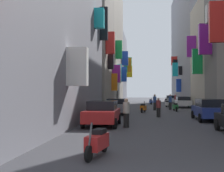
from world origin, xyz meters
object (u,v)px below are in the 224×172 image
Objects in this scene: traffic_light_near_corner at (117,83)px; parked_car_white at (183,102)px; pedestrian_crossing at (170,102)px; pedestrian_near_right at (126,113)px; scooter_blue at (151,102)px; pedestrian_far_away at (175,99)px; parked_car_blue at (208,109)px; pedestrian_mid_street at (158,108)px; scooter_green at (175,107)px; scooter_white at (168,104)px; parked_car_grey at (116,106)px; scooter_orange at (143,108)px; scooter_red at (97,142)px; parked_car_red at (102,113)px; scooter_silver at (166,101)px; parked_car_silver at (171,99)px; pedestrian_near_left at (155,102)px.

parked_car_white is at bearing 5.41° from traffic_light_near_corner.
pedestrian_crossing is 1.06× the size of pedestrian_near_right.
pedestrian_far_away reaches higher than scooter_blue.
parked_car_blue is 2.80× the size of pedestrian_mid_street.
scooter_white is (-0.19, 7.59, -0.00)m from scooter_green.
parked_car_white reaches higher than parked_car_grey.
scooter_white is at bearing 164.23° from parked_car_white.
scooter_orange is 0.37× the size of traffic_light_near_corner.
traffic_light_near_corner is at bearing 95.13° from parked_car_grey.
scooter_red is at bearing -86.41° from parked_car_grey.
scooter_green and scooter_white have the same top height.
pedestrian_near_right is (-2.08, -30.32, 0.38)m from scooter_blue.
parked_car_red reaches higher than parked_car_grey.
pedestrian_far_away is (7.41, 19.63, 0.10)m from parked_car_grey.
scooter_red is 1.01× the size of scooter_green.
parked_car_white is at bearing 70.14° from parked_car_red.
scooter_green and scooter_silver have the same top height.
scooter_red is at bearing -97.35° from scooter_silver.
scooter_silver is 26.24m from pedestrian_mid_street.
traffic_light_near_corner reaches higher than scooter_white.
parked_car_white is at bearing -65.70° from scooter_blue.
parked_car_silver is 8.54m from scooter_blue.
pedestrian_crossing is 12.66m from pedestrian_far_away.
parked_car_blue is 12.19m from pedestrian_crossing.
scooter_white is 22.47m from pedestrian_near_right.
scooter_green is 1.07× the size of scooter_blue.
pedestrian_mid_street is (3.67, 6.24, -0.01)m from parked_car_red.
traffic_light_near_corner is (-6.64, -1.35, 2.74)m from scooter_white.
scooter_silver is (-0.85, 28.30, -0.34)m from parked_car_blue.
scooter_orange is 10.40m from scooter_white.
pedestrian_near_right is 0.35× the size of traffic_light_near_corner.
parked_car_grey is 20.98m from pedestrian_far_away.
pedestrian_crossing is 1.04× the size of pedestrian_far_away.
scooter_silver is (6.26, 32.34, -0.32)m from parked_car_red.
parked_car_grey is at bearing -134.44° from scooter_orange.
scooter_white is (-1.50, 17.37, -0.34)m from parked_car_blue.
pedestrian_far_away is at bearing -14.84° from scooter_blue.
parked_car_silver is 2.75× the size of pedestrian_mid_street.
parked_car_blue is (-0.42, -16.82, 0.04)m from parked_car_white.
pedestrian_mid_street is (-2.59, -26.11, 0.31)m from scooter_silver.
traffic_light_near_corner is at bearing 133.24° from pedestrian_near_left.
parked_car_silver is at bearing 76.47° from scooter_silver.
pedestrian_near_left reaches higher than parked_car_white.
pedestrian_far_away is (1.90, 12.51, -0.04)m from pedestrian_crossing.
pedestrian_near_left is 14.08m from pedestrian_far_away.
parked_car_white reaches higher than scooter_silver.
scooter_green and scooter_orange have the same top height.
pedestrian_far_away is at bearing 69.31° from parked_car_grey.
scooter_silver is at bearing 82.65° from scooter_red.
parked_car_red is 8.19m from scooter_red.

